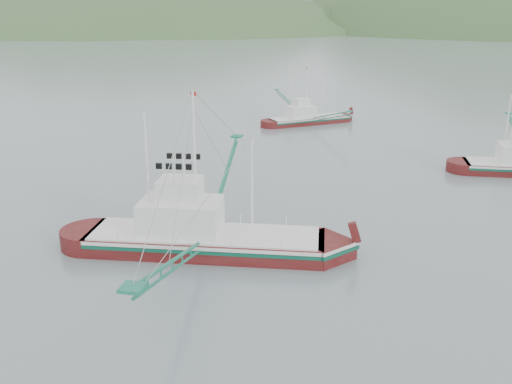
# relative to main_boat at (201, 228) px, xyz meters

# --- Properties ---
(ground) EXTENTS (1200.00, 1200.00, 0.00)m
(ground) POSITION_rel_main_boat_xyz_m (3.06, -1.13, -1.80)
(ground) COLOR slate
(ground) RESTS_ON ground
(main_boat) EXTENTS (17.48, 31.05, 12.59)m
(main_boat) POSITION_rel_main_boat_xyz_m (0.00, 0.00, 0.00)
(main_boat) COLOR #490C0C
(main_boat) RESTS_ON ground
(bg_boat_far) EXTENTS (16.40, 20.01, 9.05)m
(bg_boat_far) POSITION_rel_main_boat_xyz_m (2.21, 48.70, 0.12)
(bg_boat_far) COLOR #490C0C
(bg_boat_far) RESTS_ON ground
(headland_left) EXTENTS (448.00, 308.00, 210.00)m
(headland_left) POSITION_rel_main_boat_xyz_m (-176.94, 358.87, -1.80)
(headland_left) COLOR #395B2F
(headland_left) RESTS_ON ground
(ridge_distant) EXTENTS (960.00, 400.00, 240.00)m
(ridge_distant) POSITION_rel_main_boat_xyz_m (33.06, 558.87, -1.80)
(ridge_distant) COLOR slate
(ridge_distant) RESTS_ON ground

